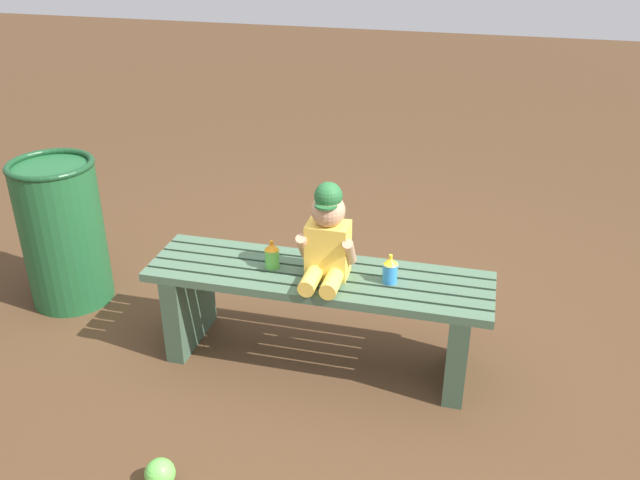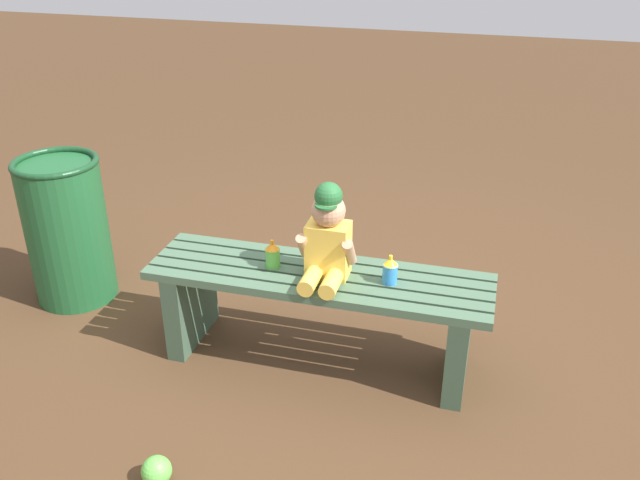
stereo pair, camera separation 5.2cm
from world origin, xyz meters
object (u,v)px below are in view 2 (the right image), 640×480
object	(u,v)px
child_figure	(327,237)
sippy_cup_left	(272,255)
toy_ball	(157,471)
trash_bin	(67,230)
park_bench	(318,303)
sippy_cup_right	(390,271)

from	to	relation	value
child_figure	sippy_cup_left	distance (m)	0.27
child_figure	toy_ball	world-z (taller)	child_figure
toy_ball	trash_bin	xyz separation A→B (m)	(-0.97, 1.02, 0.31)
sippy_cup_left	trash_bin	size ratio (longest dim) A/B	0.17
child_figure	sippy_cup_left	size ratio (longest dim) A/B	3.26
sippy_cup_left	trash_bin	bearing A→B (deg)	170.23
park_bench	sippy_cup_left	world-z (taller)	sippy_cup_left
child_figure	sippy_cup_right	world-z (taller)	child_figure
park_bench	child_figure	bearing A→B (deg)	-20.23
sippy_cup_right	trash_bin	distance (m)	1.63
park_bench	sippy_cup_left	xyz separation A→B (m)	(-0.20, -0.00, 0.20)
park_bench	sippy_cup_right	bearing A→B (deg)	-0.69
sippy_cup_right	trash_bin	size ratio (longest dim) A/B	0.17
sippy_cup_right	trash_bin	bearing A→B (deg)	173.17
sippy_cup_left	sippy_cup_right	world-z (taller)	same
sippy_cup_right	park_bench	bearing A→B (deg)	179.31
sippy_cup_left	toy_ball	size ratio (longest dim) A/B	1.17
park_bench	toy_ball	world-z (taller)	park_bench
toy_ball	park_bench	bearing A→B (deg)	67.26
trash_bin	sippy_cup_right	bearing A→B (deg)	-6.83
sippy_cup_left	toy_ball	distance (m)	0.95
park_bench	child_figure	size ratio (longest dim) A/B	3.53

